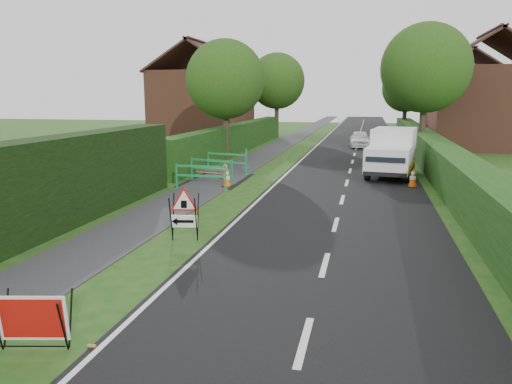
{
  "coord_description": "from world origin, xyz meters",
  "views": [
    {
      "loc": [
        3.3,
        -9.31,
        3.6
      ],
      "look_at": [
        0.27,
        4.15,
        0.92
      ],
      "focal_mm": 35.0,
      "sensor_mm": 36.0,
      "label": 1
    }
  ],
  "objects_px": {
    "works_van": "(392,151)",
    "hatchback_car": "(360,139)",
    "red_rect_sign": "(33,319)",
    "triangle_sign": "(183,210)"
  },
  "relations": [
    {
      "from": "triangle_sign",
      "to": "works_van",
      "type": "relative_size",
      "value": 0.24
    },
    {
      "from": "works_van",
      "to": "hatchback_car",
      "type": "relative_size",
      "value": 1.42
    },
    {
      "from": "works_van",
      "to": "hatchback_car",
      "type": "distance_m",
      "value": 12.85
    },
    {
      "from": "red_rect_sign",
      "to": "works_van",
      "type": "xyz_separation_m",
      "value": [
        5.61,
        17.5,
        0.64
      ]
    },
    {
      "from": "works_van",
      "to": "hatchback_car",
      "type": "height_order",
      "value": "works_van"
    },
    {
      "from": "red_rect_sign",
      "to": "hatchback_car",
      "type": "xyz_separation_m",
      "value": [
        3.97,
        30.23,
        0.1
      ]
    },
    {
      "from": "works_van",
      "to": "red_rect_sign",
      "type": "bearing_deg",
      "value": -99.45
    },
    {
      "from": "hatchback_car",
      "to": "triangle_sign",
      "type": "bearing_deg",
      "value": -102.46
    },
    {
      "from": "red_rect_sign",
      "to": "triangle_sign",
      "type": "distance_m",
      "value": 5.63
    },
    {
      "from": "red_rect_sign",
      "to": "hatchback_car",
      "type": "bearing_deg",
      "value": 70.05
    }
  ]
}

